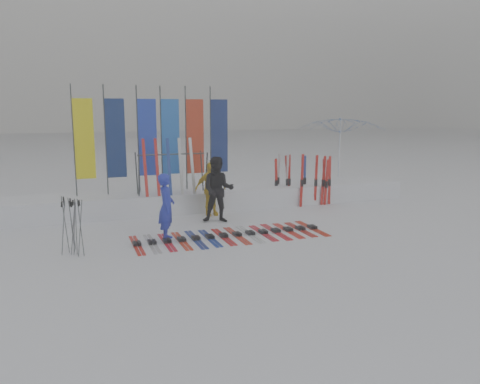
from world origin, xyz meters
name	(u,v)px	position (x,y,z in m)	size (l,w,h in m)	color
ground	(256,247)	(0.00, 0.00, 0.00)	(120.00, 120.00, 0.00)	white
snow_bank	(202,199)	(0.00, 4.60, 0.30)	(14.00, 1.60, 0.60)	white
person_blue	(166,207)	(-1.76, 1.33, 0.80)	(0.58, 0.38, 1.60)	#1F2DBA
person_black	(218,190)	(-0.06, 2.65, 0.91)	(0.88, 0.69, 1.82)	black
person_yellow	(210,189)	(-0.02, 3.52, 0.79)	(0.93, 0.39, 1.59)	#E1B60E
tent_canopy	(341,154)	(5.59, 5.48, 1.46)	(3.19, 3.25, 2.92)	white
ski_row	(230,235)	(-0.25, 1.08, 0.04)	(4.71, 1.70, 0.07)	red
pole_cluster	(72,227)	(-3.89, 0.93, 0.60)	(0.48, 0.64, 1.25)	#595B60
feather_flags	(156,138)	(-1.35, 4.80, 2.24)	(4.69, 0.24, 3.20)	#383A3F
ski_rack	(172,168)	(-1.02, 4.20, 1.38)	(2.04, 0.80, 1.23)	#383A3F
upright_skis	(303,180)	(3.33, 4.09, 0.80)	(1.72, 0.93, 1.69)	red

